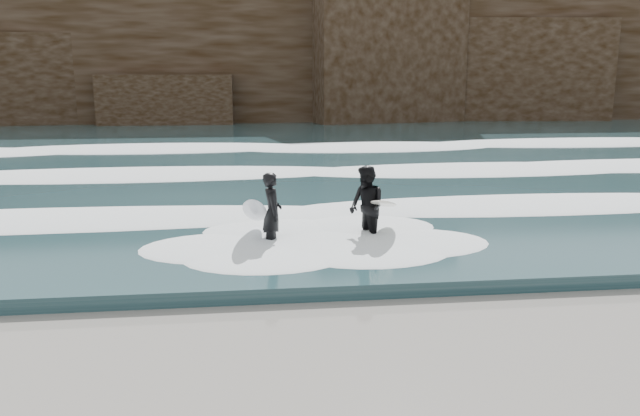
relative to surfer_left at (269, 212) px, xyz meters
The scene contains 8 objects.
ground 6.74m from the surfer_left, 76.01° to the right, with size 120.00×120.00×0.00m, color #8C6D4A.
sea 22.60m from the surfer_left, 85.91° to the left, with size 90.00×52.00×0.30m, color #203D42.
headland 39.77m from the surfer_left, 87.66° to the left, with size 70.00×9.00×10.00m, color black.
foam_near 3.05m from the surfer_left, 57.46° to the left, with size 60.00×3.20×0.20m, color white.
foam_mid 9.68m from the surfer_left, 80.39° to the left, with size 60.00×4.00×0.24m, color white.
foam_far 18.60m from the surfer_left, 85.03° to the left, with size 60.00×4.80×0.30m, color white.
surfer_left is the anchor object (origin of this frame).
surfer_right 2.35m from the surfer_left, ahead, with size 1.57×2.16×1.97m.
Camera 1 is at (-2.12, -7.64, 4.08)m, focal length 35.00 mm.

